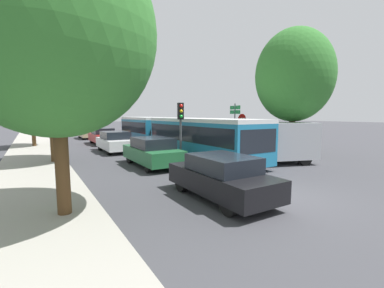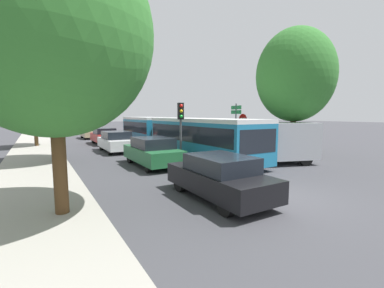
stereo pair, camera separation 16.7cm
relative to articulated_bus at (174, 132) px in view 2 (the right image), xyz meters
The scene contains 17 objects.
ground_plane 11.11m from the articulated_bus, 99.20° to the right, with size 200.00×200.00×0.00m, color #3D3D42.
kerb_strip_left 12.22m from the articulated_bus, 136.49° to the left, with size 3.20×48.46×0.14m, color #9E998E.
articulated_bus is the anchor object (origin of this frame).
city_bus_rear 27.80m from the articulated_bus, 96.96° to the left, with size 2.99×11.23×2.39m.
queued_car_black 10.82m from the articulated_bus, 109.38° to the right, with size 1.80×4.17×1.44m.
queued_car_green 5.20m from the articulated_bus, 130.42° to the right, with size 1.92×4.44×1.54m.
queued_car_white 4.42m from the articulated_bus, 145.38° to the left, with size 1.91×4.42×1.53m.
queued_car_red 8.85m from the articulated_bus, 111.10° to the left, with size 1.89×4.37×1.51m.
queued_car_tan 15.31m from the articulated_bus, 102.51° to the left, with size 1.77×4.11×1.42m.
white_van 7.48m from the articulated_bus, 69.10° to the right, with size 5.36×3.49×2.31m.
traffic_light 4.99m from the articulated_bus, 112.86° to the right, with size 0.38×0.39×3.40m.
no_entry_sign 4.97m from the articulated_bus, 44.71° to the right, with size 0.70×0.08×2.82m.
direction_sign_post 4.87m from the articulated_bus, 21.22° to the right, with size 0.30×1.39×3.60m.
tree_left_near 12.80m from the articulated_bus, 131.34° to the right, with size 5.04×5.04×7.41m.
tree_left_mid 8.47m from the articulated_bus, behind, with size 4.92×4.92×8.04m.
tree_left_far 12.53m from the articulated_bus, 135.53° to the left, with size 4.10×4.10×6.38m.
tree_right_near 8.92m from the articulated_bus, 52.46° to the right, with size 4.65×4.65×7.95m.
Camera 2 is at (-6.87, -5.90, 2.76)m, focal length 24.00 mm.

